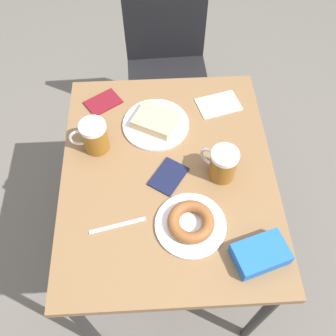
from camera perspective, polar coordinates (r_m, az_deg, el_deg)
name	(u,v)px	position (r m, az deg, el deg)	size (l,w,h in m)	color
ground_plane	(168,251)	(1.90, 0.00, -12.49)	(8.00, 8.00, 0.00)	#666059
table	(168,183)	(1.31, 0.00, -2.26)	(0.71, 0.88, 0.73)	olive
chair	(167,59)	(1.96, -0.20, 16.30)	(0.41, 0.41, 0.83)	black
plate_with_cake	(156,122)	(1.35, -1.88, 6.99)	(0.24, 0.24, 0.05)	silver
plate_with_donut	(191,223)	(1.14, 3.48, -8.36)	(0.22, 0.22, 0.05)	silver
beer_mug_left	(222,164)	(1.21, 8.29, 0.63)	(0.12, 0.10, 0.12)	#8C5619
beer_mug_center	(94,136)	(1.28, -11.22, 4.75)	(0.13, 0.09, 0.12)	#8C5619
napkin_folded	(219,104)	(1.44, 7.71, 9.57)	(0.18, 0.14, 0.00)	white
fork	(118,226)	(1.16, -7.68, -8.69)	(0.17, 0.05, 0.00)	silver
passport_near_edge	(168,176)	(1.23, -0.05, -1.29)	(0.14, 0.15, 0.01)	#141938
passport_far_edge	(103,102)	(1.46, -9.86, 9.83)	(0.15, 0.14, 0.01)	maroon
blue_pouch	(260,254)	(1.12, 13.89, -12.61)	(0.17, 0.14, 0.05)	blue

